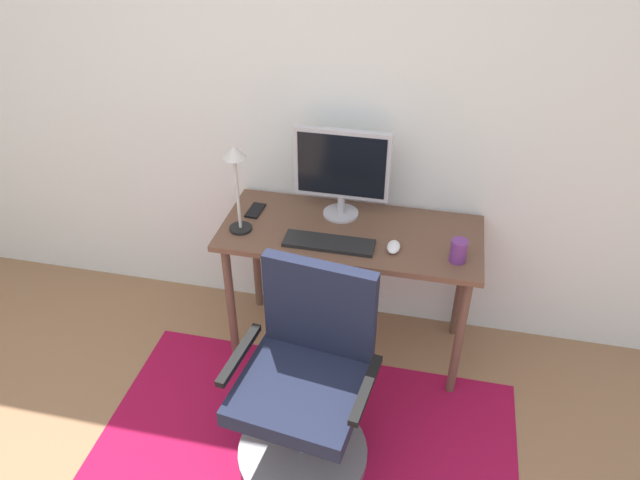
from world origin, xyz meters
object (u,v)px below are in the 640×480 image
coffee_cup (459,251)px  cell_phone (255,210)px  keyboard (329,243)px  computer_mouse (394,247)px  desk (350,247)px  monitor (342,168)px  desk_lamp (236,171)px  office_chair (306,392)px

coffee_cup → cell_phone: coffee_cup is taller
keyboard → computer_mouse: bearing=4.4°
desk → cell_phone: bearing=172.1°
monitor → computer_mouse: size_ratio=4.51×
monitor → keyboard: (-0.00, -0.27, -0.26)m
monitor → cell_phone: monitor is taller
coffee_cup → desk_lamp: bearing=178.4°
monitor → office_chair: size_ratio=0.50×
desk_lamp → office_chair: desk_lamp is taller
keyboard → office_chair: (0.02, -0.57, -0.39)m
keyboard → office_chair: size_ratio=0.45×
cell_phone → desk_lamp: (-0.02, -0.18, 0.32)m
computer_mouse → cell_phone: (-0.73, 0.19, -0.01)m
monitor → computer_mouse: (0.30, -0.25, -0.25)m
cell_phone → office_chair: bearing=-56.6°
cell_phone → desk_lamp: desk_lamp is taller
keyboard → cell_phone: (-0.43, 0.21, -0.00)m
cell_phone → desk_lamp: size_ratio=0.31×
cell_phone → desk_lamp: 0.36m
monitor → desk_lamp: size_ratio=1.04×
office_chair → monitor: bearing=98.4°
desk_lamp → office_chair: bearing=-52.1°
office_chair → desk: bearing=92.4°
office_chair → keyboard: bearing=99.4°
computer_mouse → cell_phone: size_ratio=0.74×
computer_mouse → desk_lamp: (-0.75, 0.01, 0.31)m
keyboard → coffee_cup: 0.60m
desk_lamp → office_chair: 1.04m
cell_phone → computer_mouse: bearing=-10.9°
keyboard → desk_lamp: 0.55m
keyboard → computer_mouse: 0.30m
monitor → coffee_cup: monitor is taller
desk_lamp → keyboard: bearing=-4.2°
coffee_cup → office_chair: (-0.58, -0.57, -0.44)m
coffee_cup → office_chair: size_ratio=0.11×
computer_mouse → desk: bearing=152.5°
coffee_cup → cell_phone: (-1.02, 0.21, -0.05)m
desk → monitor: bearing=119.3°
monitor → computer_mouse: monitor is taller
desk → coffee_cup: (0.51, -0.14, 0.15)m
desk → monitor: 0.39m
monitor → desk: bearing=-60.7°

